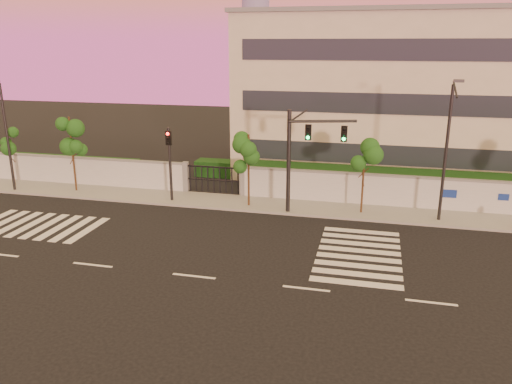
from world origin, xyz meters
TOP-DOWN VIEW (x-y plane):
  - ground at (0.00, 0.00)m, footprint 120.00×120.00m
  - sidewalk at (0.00, 10.50)m, footprint 60.00×3.00m
  - perimeter_wall at (0.10, 12.00)m, footprint 60.00×0.36m
  - hedge_row at (1.17, 14.74)m, footprint 41.00×4.25m
  - institutional_building at (9.00, 21.99)m, footprint 24.40×12.40m
  - road_markings at (-1.58, 3.76)m, footprint 57.00×7.62m
  - street_tree_b at (-17.49, 10.52)m, footprint 1.36×1.09m
  - street_tree_c at (-12.45, 10.40)m, footprint 1.53×1.22m
  - street_tree_d at (-0.02, 9.98)m, footprint 1.54×1.22m
  - street_tree_e at (6.89, 10.23)m, footprint 1.50×1.20m
  - traffic_signal_main at (3.33, 9.36)m, footprint 3.93×1.18m
  - traffic_signal_secondary at (-5.17, 9.83)m, footprint 0.38×0.36m
  - streetlight_west at (-16.75, 9.37)m, footprint 0.46×1.87m
  - streetlight_east at (11.27, 9.77)m, footprint 0.49×1.97m

SIDE VIEW (x-z plane):
  - ground at x=0.00m, z-range 0.00..0.00m
  - road_markings at x=-1.58m, z-range 0.00..0.02m
  - sidewalk at x=0.00m, z-range 0.00..0.15m
  - hedge_row at x=1.17m, z-range -0.08..1.72m
  - perimeter_wall at x=0.10m, z-range -0.03..2.17m
  - traffic_signal_secondary at x=-5.17m, z-range 0.66..5.53m
  - street_tree_b at x=-17.49m, z-range 1.04..5.43m
  - street_tree_e at x=6.89m, z-range 1.05..5.47m
  - street_tree_d at x=-0.02m, z-range 1.09..5.73m
  - street_tree_c at x=-12.45m, z-range 1.23..6.47m
  - traffic_signal_main at x=3.33m, z-range 0.83..7.11m
  - streetlight_west at x=-16.75m, z-range 0.31..8.07m
  - streetlight_east at x=11.27m, z-range 0.33..8.50m
  - institutional_building at x=9.00m, z-range 0.03..12.28m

